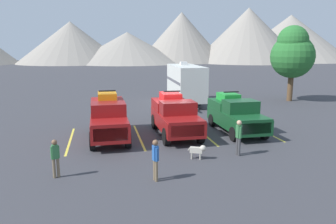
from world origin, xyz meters
name	(u,v)px	position (x,y,z in m)	size (l,w,h in m)	color
ground_plane	(168,131)	(0.00, 0.00, 0.00)	(240.00, 240.00, 0.00)	#38383D
pickup_truck_a	(108,117)	(-3.65, -0.86, 1.23)	(2.12, 5.47, 2.67)	maroon
pickup_truck_b	(175,115)	(0.23, -0.87, 1.18)	(2.22, 5.34, 2.54)	maroon
pickup_truck_c	(235,114)	(4.04, -0.96, 1.11)	(2.14, 5.23, 2.40)	#144723
lot_stripe_a	(70,140)	(-5.82, -0.98, 0.00)	(0.12, 5.50, 0.01)	gold
lot_stripe_b	(139,137)	(-1.94, -0.98, 0.00)	(0.12, 5.50, 0.01)	gold
lot_stripe_c	(203,133)	(1.94, -0.98, 0.00)	(0.12, 5.50, 0.01)	gold
lot_stripe_d	(261,130)	(5.82, -0.98, 0.00)	(0.12, 5.50, 0.01)	gold
camper_trailer_a	(186,82)	(3.61, 9.42, 2.00)	(2.66, 8.20, 3.79)	silver
person_a	(55,156)	(-5.89, -6.31, 0.91)	(0.33, 0.25, 1.58)	#726047
person_b	(239,135)	(2.37, -5.24, 1.00)	(0.24, 0.38, 1.74)	#3F3F42
person_c	(155,157)	(-2.05, -7.44, 0.96)	(0.24, 0.36, 1.66)	#726047
dog	(199,150)	(0.34, -5.40, 0.46)	(0.80, 0.49, 0.69)	beige
tree_a	(293,53)	(13.89, 8.88, 4.61)	(4.10, 4.10, 7.14)	brown
mountain_ridge	(156,39)	(14.68, 89.72, 7.60)	(161.83, 48.16, 17.90)	gray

